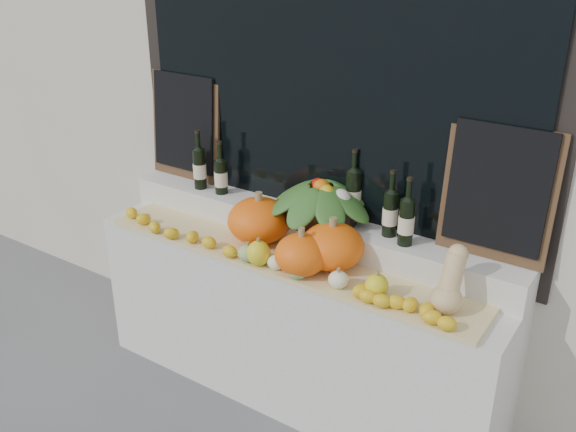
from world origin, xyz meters
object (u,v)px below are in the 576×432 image
Objects in this scene: butternut_squash at (450,284)px; wine_bottle_tall at (353,195)px; pumpkin_right at (332,246)px; produce_bowl at (321,200)px; pumpkin_left at (259,220)px.

butternut_squash is 0.75m from wine_bottle_tall.
pumpkin_right is at bearing 175.46° from butternut_squash.
butternut_squash reaches higher than pumpkin_right.
wine_bottle_tall is (0.14, 0.09, 0.03)m from produce_bowl.
produce_bowl is 1.54× the size of wine_bottle_tall.
butternut_squash is at bearing -4.43° from pumpkin_left.
wine_bottle_tall is at bearing 99.34° from pumpkin_right.
pumpkin_left is at bearing -149.25° from wine_bottle_tall.
produce_bowl is at bearing 30.22° from pumpkin_left.
wine_bottle_tall is at bearing 30.75° from pumpkin_left.
produce_bowl is 0.16m from wine_bottle_tall.
wine_bottle_tall reaches higher than pumpkin_left.
butternut_squash is at bearing -4.54° from pumpkin_right.
pumpkin_left is 0.57× the size of produce_bowl.
butternut_squash is 0.84m from produce_bowl.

